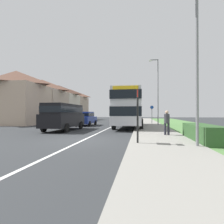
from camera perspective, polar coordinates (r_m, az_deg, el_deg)
ground_plane at (r=9.91m, az=-9.39°, el=-9.07°), size 120.00×120.00×0.00m
lane_marking_centre at (r=17.63m, az=-1.03°, el=-5.27°), size 0.14×60.00×0.01m
pavement_near_side at (r=15.39m, az=13.26°, el=-5.75°), size 3.20×68.00×0.12m
grass_verge_seaward at (r=16.27m, az=28.62°, el=-5.49°), size 6.00×68.00×0.08m
roadside_hedge at (r=10.18m, az=27.52°, el=-6.24°), size 1.10×3.95×0.90m
double_decker_bus at (r=18.61m, az=5.67°, el=1.57°), size 2.80×9.98×3.70m
parked_van_black at (r=15.86m, az=-15.35°, el=-0.91°), size 2.11×5.29×2.28m
parked_car_blue at (r=21.50m, az=-8.60°, el=-1.95°), size 1.92×4.26×1.68m
pedestrian_at_stop at (r=11.63m, az=17.43°, el=-2.94°), size 0.34×0.34×1.67m
bus_stop_sign at (r=8.21m, az=8.35°, el=-0.07°), size 0.09×0.52×2.60m
cycle_route_sign at (r=23.91m, az=12.87°, el=-0.58°), size 0.44×0.08×2.52m
street_lamp_near at (r=8.52m, az=25.23°, el=17.03°), size 1.14×0.20×6.99m
street_lamp_mid at (r=22.34m, az=14.51°, el=7.64°), size 1.14×0.20×8.13m
house_terrace_far_side at (r=34.47m, az=-19.31°, el=3.10°), size 7.13×24.49×7.20m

